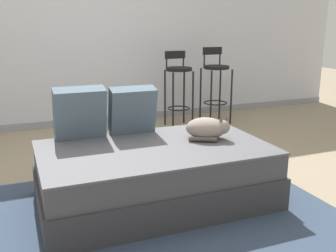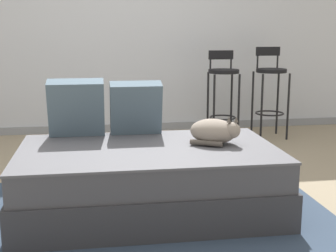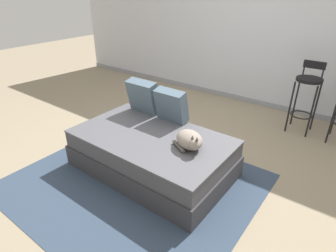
# 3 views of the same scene
# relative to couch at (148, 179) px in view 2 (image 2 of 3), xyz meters

# --- Properties ---
(ground_plane) EXTENTS (16.00, 16.00, 0.00)m
(ground_plane) POSITION_rel_couch_xyz_m (0.00, 0.40, -0.23)
(ground_plane) COLOR gray
(ground_plane) RESTS_ON ground
(wall_back_panel) EXTENTS (8.00, 0.10, 2.60)m
(wall_back_panel) POSITION_rel_couch_xyz_m (0.00, 2.65, 1.07)
(wall_back_panel) COLOR silver
(wall_back_panel) RESTS_ON ground
(wall_baseboard_trim) EXTENTS (8.00, 0.02, 0.09)m
(wall_baseboard_trim) POSITION_rel_couch_xyz_m (0.00, 2.60, -0.18)
(wall_baseboard_trim) COLOR gray
(wall_baseboard_trim) RESTS_ON ground
(area_rug) EXTENTS (2.43, 2.14, 0.01)m
(area_rug) POSITION_rel_couch_xyz_m (0.00, -0.30, -0.22)
(area_rug) COLOR #334256
(area_rug) RESTS_ON ground
(couch) EXTENTS (1.74, 1.05, 0.45)m
(couch) POSITION_rel_couch_xyz_m (0.00, 0.00, 0.00)
(couch) COLOR #353539
(couch) RESTS_ON ground
(throw_pillow_corner) EXTENTS (0.40, 0.23, 0.42)m
(throw_pillow_corner) POSITION_rel_couch_xyz_m (-0.47, 0.42, 0.43)
(throw_pillow_corner) COLOR #4C6070
(throw_pillow_corner) RESTS_ON couch
(throw_pillow_middle) EXTENTS (0.38, 0.22, 0.40)m
(throw_pillow_middle) POSITION_rel_couch_xyz_m (-0.04, 0.42, 0.42)
(throw_pillow_middle) COLOR #4C6070
(throw_pillow_middle) RESTS_ON couch
(cat) EXTENTS (0.40, 0.36, 0.20)m
(cat) POSITION_rel_couch_xyz_m (0.46, 0.04, 0.31)
(cat) COLOR gray
(cat) RESTS_ON couch
(bar_stool_near_window) EXTENTS (0.34, 0.34, 0.99)m
(bar_stool_near_window) POSITION_rel_couch_xyz_m (1.08, 2.03, 0.39)
(bar_stool_near_window) COLOR black
(bar_stool_near_window) RESTS_ON ground
(bar_stool_by_doorway) EXTENTS (0.34, 0.34, 1.02)m
(bar_stool_by_doorway) POSITION_rel_couch_xyz_m (1.63, 2.03, 0.38)
(bar_stool_by_doorway) COLOR black
(bar_stool_by_doorway) RESTS_ON ground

